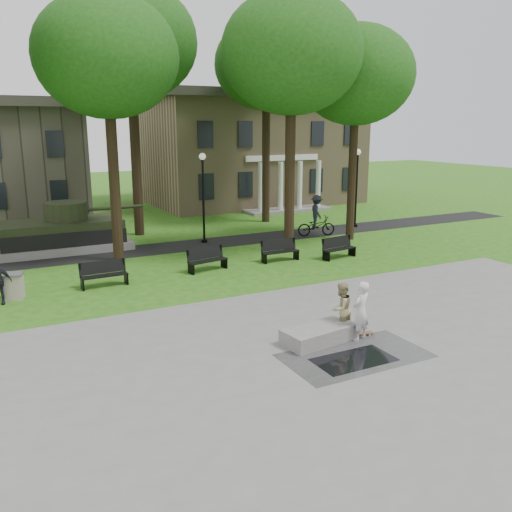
{
  "coord_description": "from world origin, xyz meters",
  "views": [
    {
      "loc": [
        -10.05,
        -14.17,
        6.16
      ],
      "look_at": [
        -1.08,
        3.2,
        1.4
      ],
      "focal_mm": 38.0,
      "sensor_mm": 36.0,
      "label": 1
    }
  ],
  "objects": [
    {
      "name": "tank_monument",
      "position": [
        -6.46,
        14.0,
        0.86
      ],
      "size": [
        7.45,
        3.4,
        2.4
      ],
      "color": "gray",
      "rests_on": "ground"
    },
    {
      "name": "park_bench_3",
      "position": [
        4.86,
        6.21,
        0.52
      ],
      "size": [
        1.85,
        0.8,
        1.0
      ],
      "rotation": [
        0.0,
        0.0,
        0.16
      ],
      "color": "black",
      "rests_on": "ground"
    },
    {
      "name": "tree_4",
      "position": [
        -2.0,
        16.0,
        10.39
      ],
      "size": [
        7.2,
        7.2,
        13.5
      ],
      "color": "black",
      "rests_on": "ground"
    },
    {
      "name": "skateboard",
      "position": [
        -0.3,
        -2.14,
        0.06
      ],
      "size": [
        0.8,
        0.35,
        0.07
      ],
      "primitive_type": "cube",
      "rotation": [
        0.0,
        0.0,
        -0.2
      ],
      "color": "brown",
      "rests_on": "plaza"
    },
    {
      "name": "park_bench_1",
      "position": [
        -1.53,
        6.94,
        0.52
      ],
      "size": [
        1.85,
        0.86,
        1.0
      ],
      "rotation": [
        0.0,
        0.0,
        0.19
      ],
      "color": "black",
      "rests_on": "ground"
    },
    {
      "name": "cyclist",
      "position": [
        6.84,
        11.09,
        0.95
      ],
      "size": [
        2.26,
        1.36,
        2.32
      ],
      "rotation": [
        0.0,
        0.0,
        1.28
      ],
      "color": "black",
      "rests_on": "ground"
    },
    {
      "name": "ground",
      "position": [
        0.0,
        0.0,
        0.0
      ],
      "size": [
        120.0,
        120.0,
        0.0
      ],
      "primitive_type": "plane",
      "color": "#2A5915",
      "rests_on": "ground"
    },
    {
      "name": "concrete_block",
      "position": [
        -1.68,
        -1.96,
        0.24
      ],
      "size": [
        2.31,
        1.28,
        0.45
      ],
      "primitive_type": "cube",
      "rotation": [
        0.0,
        0.0,
        0.13
      ],
      "color": "gray",
      "rests_on": "plaza"
    },
    {
      "name": "tree_1",
      "position": [
        -4.5,
        10.5,
        8.95
      ],
      "size": [
        6.2,
        6.2,
        11.63
      ],
      "color": "black",
      "rests_on": "ground"
    },
    {
      "name": "building_right",
      "position": [
        10.0,
        26.0,
        4.34
      ],
      "size": [
        17.0,
        12.0,
        8.6
      ],
      "color": "#9E8460",
      "rests_on": "ground"
    },
    {
      "name": "puddle",
      "position": [
        -1.55,
        -3.44,
        0.02
      ],
      "size": [
        2.2,
        1.2,
        0.0
      ],
      "primitive_type": "cube",
      "color": "black",
      "rests_on": "plaza"
    },
    {
      "name": "tree_2",
      "position": [
        3.5,
        8.5,
        9.32
      ],
      "size": [
        6.6,
        6.6,
        12.16
      ],
      "color": "black",
      "rests_on": "ground"
    },
    {
      "name": "park_bench_2",
      "position": [
        2.09,
        6.98,
        0.52
      ],
      "size": [
        1.8,
        0.53,
        1.0
      ],
      "rotation": [
        0.0,
        0.0,
        -0.0
      ],
      "color": "black",
      "rests_on": "ground"
    },
    {
      "name": "footpath",
      "position": [
        0.0,
        12.0,
        0.01
      ],
      "size": [
        44.0,
        2.6,
        0.01
      ],
      "primitive_type": "cube",
      "color": "black",
      "rests_on": "ground"
    },
    {
      "name": "plaza",
      "position": [
        0.0,
        -5.0,
        0.01
      ],
      "size": [
        22.0,
        16.0,
        0.02
      ],
      "primitive_type": "cube",
      "color": "gray",
      "rests_on": "ground"
    },
    {
      "name": "skateboarder",
      "position": [
        -0.53,
        -2.37,
        0.9
      ],
      "size": [
        0.75,
        0.62,
        1.77
      ],
      "primitive_type": "imported",
      "rotation": [
        0.0,
        0.0,
        3.5
      ],
      "color": "silver",
      "rests_on": "plaza"
    },
    {
      "name": "park_bench_0",
      "position": [
        -6.01,
        6.6,
        0.52
      ],
      "size": [
        1.81,
        0.58,
        1.0
      ],
      "rotation": [
        0.0,
        0.0,
        0.03
      ],
      "color": "black",
      "rests_on": "ground"
    },
    {
      "name": "friend_watching",
      "position": [
        -0.77,
        -1.74,
        0.82
      ],
      "size": [
        0.93,
        0.82,
        1.61
      ],
      "primitive_type": "imported",
      "rotation": [
        0.0,
        0.0,
        3.46
      ],
      "color": "tan",
      "rests_on": "plaza"
    },
    {
      "name": "lamp_right",
      "position": [
        10.5,
        12.3,
        2.79
      ],
      "size": [
        0.36,
        0.36,
        4.73
      ],
      "color": "black",
      "rests_on": "ground"
    },
    {
      "name": "trash_bin",
      "position": [
        -9.23,
        6.48,
        0.49
      ],
      "size": [
        0.81,
        0.81,
        0.96
      ],
      "rotation": [
        0.0,
        0.0,
        -0.27
      ],
      "color": "#A19884",
      "rests_on": "ground"
    },
    {
      "name": "tree_3",
      "position": [
        8.0,
        9.5,
        8.6
      ],
      "size": [
        6.0,
        6.0,
        11.19
      ],
      "color": "black",
      "rests_on": "ground"
    },
    {
      "name": "lamp_mid",
      "position": [
        0.5,
        12.3,
        2.79
      ],
      "size": [
        0.36,
        0.36,
        4.73
      ],
      "color": "black",
      "rests_on": "ground"
    },
    {
      "name": "tree_5",
      "position": [
        6.5,
        16.5,
        9.67
      ],
      "size": [
        6.4,
        6.4,
        12.44
      ],
      "color": "black",
      "rests_on": "ground"
    }
  ]
}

